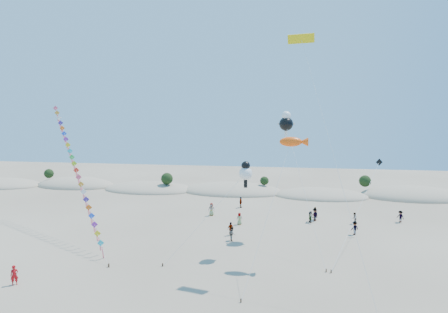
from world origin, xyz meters
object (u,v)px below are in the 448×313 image
at_px(fish_kite, 294,142).
at_px(flyer_foreground, 14,275).
at_px(kite_train, 74,165).
at_px(parafoil_kite, 302,42).

relative_size(fish_kite, flyer_foreground, 7.22).
relative_size(kite_train, parafoil_kite, 0.82).
bearing_deg(kite_train, parafoil_kite, -12.06).
distance_m(parafoil_kite, flyer_foreground, 32.25).
height_order(fish_kite, parafoil_kite, parafoil_kite).
bearing_deg(kite_train, fish_kite, -10.93).
distance_m(fish_kite, flyer_foreground, 27.26).
xyz_separation_m(kite_train, fish_kite, (25.87, -5.00, 3.42)).
bearing_deg(fish_kite, flyer_foreground, -158.26).
distance_m(fish_kite, parafoil_kite, 9.21).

